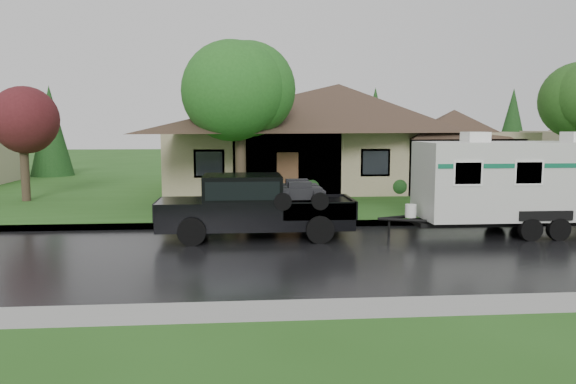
# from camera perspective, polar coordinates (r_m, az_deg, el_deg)

# --- Properties ---
(ground) EXTENTS (140.00, 140.00, 0.00)m
(ground) POSITION_cam_1_polar(r_m,az_deg,el_deg) (17.50, 6.52, -4.70)
(ground) COLOR #28571B
(ground) RESTS_ON ground
(road) EXTENTS (140.00, 8.00, 0.01)m
(road) POSITION_cam_1_polar(r_m,az_deg,el_deg) (15.59, 7.98, -6.12)
(road) COLOR black
(road) RESTS_ON ground
(curb) EXTENTS (140.00, 0.50, 0.15)m
(curb) POSITION_cam_1_polar(r_m,az_deg,el_deg) (19.66, 5.23, -3.21)
(curb) COLOR gray
(curb) RESTS_ON ground
(lawn) EXTENTS (140.00, 26.00, 0.15)m
(lawn) POSITION_cam_1_polar(r_m,az_deg,el_deg) (32.17, 1.25, 0.68)
(lawn) COLOR #28571B
(lawn) RESTS_ON ground
(house_main) EXTENTS (19.44, 10.80, 6.90)m
(house_main) POSITION_cam_1_polar(r_m,az_deg,el_deg) (31.18, 5.72, 6.93)
(house_main) COLOR gray
(house_main) RESTS_ON lawn
(tree_left_green) EXTENTS (4.16, 4.16, 6.89)m
(tree_left_green) POSITION_cam_1_polar(r_m,az_deg,el_deg) (23.60, -4.91, 10.28)
(tree_left_green) COLOR #382B1E
(tree_left_green) RESTS_ON lawn
(tree_red) EXTENTS (3.07, 3.07, 5.08)m
(tree_red) POSITION_cam_1_polar(r_m,az_deg,el_deg) (27.32, -25.38, 6.53)
(tree_red) COLOR #382B1E
(tree_red) RESTS_ON lawn
(shrub_row) EXTENTS (13.60, 1.00, 1.00)m
(shrub_row) POSITION_cam_1_polar(r_m,az_deg,el_deg) (26.81, 6.81, 0.66)
(shrub_row) COLOR #143814
(shrub_row) RESTS_ON lawn
(pickup_truck) EXTENTS (5.91, 2.25, 1.97)m
(pickup_truck) POSITION_cam_1_polar(r_m,az_deg,el_deg) (17.31, -3.70, -1.26)
(pickup_truck) COLOR black
(pickup_truck) RESTS_ON ground
(travel_trailer) EXTENTS (7.29, 2.56, 3.27)m
(travel_trailer) POSITION_cam_1_polar(r_m,az_deg,el_deg) (19.51, 23.13, 1.12)
(travel_trailer) COLOR beige
(travel_trailer) RESTS_ON ground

